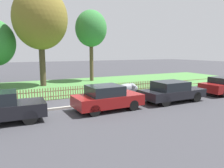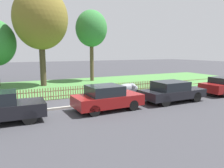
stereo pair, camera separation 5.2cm
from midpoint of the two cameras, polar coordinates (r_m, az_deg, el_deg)
ground_plane at (r=13.42m, az=-4.91°, el=-5.70°), size 120.00×120.00×0.00m
kerb_stone at (r=13.49m, az=-5.07°, el=-5.35°), size 42.49×0.20×0.12m
grass_strip at (r=21.01m, az=-13.01°, el=-0.67°), size 42.49×10.75×0.01m
park_fence at (r=15.84m, az=-8.55°, el=-1.98°), size 42.49×0.05×0.85m
parked_car_navy_estate at (r=12.32m, az=-1.25°, el=-3.57°), size 3.89×1.98×1.41m
parked_car_red_compact at (r=14.85m, az=15.47°, el=-1.82°), size 4.27×1.91×1.36m
covered_motorcycle at (r=15.79m, az=4.22°, el=-1.25°), size 1.89×0.79×1.00m
tree_mid_park at (r=21.99m, az=-18.07°, el=15.90°), size 4.98×4.98×9.16m
tree_far_left at (r=24.63m, az=-5.35°, el=14.11°), size 3.44×3.44×7.73m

